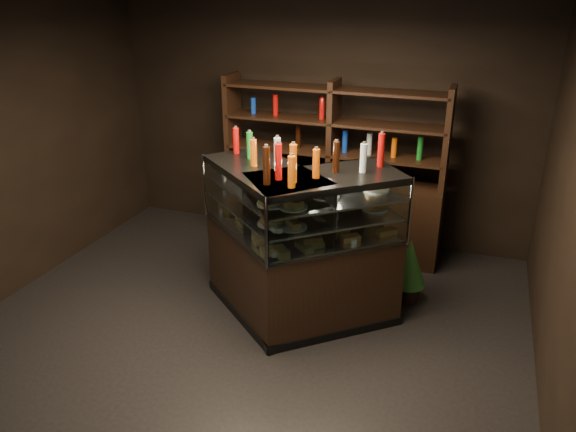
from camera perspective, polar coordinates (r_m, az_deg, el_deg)
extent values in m
plane|color=black|center=(5.17, -5.16, -12.39)|extent=(5.00, 5.00, 0.00)
cube|color=black|center=(6.73, 3.31, 10.17)|extent=(5.00, 0.02, 3.00)
cube|color=black|center=(5.20, 3.60, -6.59)|extent=(1.41, 1.34, 0.85)
cube|color=black|center=(5.39, 3.50, -10.15)|extent=(1.45, 1.38, 0.08)
cube|color=black|center=(4.79, 3.89, 3.82)|extent=(1.41, 1.34, 0.06)
cube|color=silver|center=(5.00, 3.72, -2.25)|extent=(1.34, 1.26, 0.02)
cube|color=silver|center=(4.92, 3.78, -0.14)|extent=(1.34, 1.26, 0.02)
cube|color=silver|center=(4.85, 3.83, 1.82)|extent=(1.34, 1.26, 0.02)
cube|color=white|center=(4.60, 5.52, -0.63)|extent=(0.99, 0.85, 0.60)
cylinder|color=silver|center=(4.92, 12.29, 0.50)|extent=(0.03, 0.03, 0.62)
cylinder|color=silver|center=(4.38, -2.19, -1.79)|extent=(0.03, 0.03, 0.62)
cube|color=black|center=(5.36, -2.19, -5.60)|extent=(1.41, 1.34, 0.85)
cube|color=black|center=(5.55, -2.13, -9.09)|extent=(1.45, 1.38, 0.08)
cube|color=black|center=(4.96, -2.36, 4.55)|extent=(1.41, 1.34, 0.06)
cube|color=silver|center=(5.16, -2.26, -1.36)|extent=(1.33, 1.27, 0.02)
cube|color=silver|center=(5.08, -2.29, 0.70)|extent=(1.33, 1.27, 0.02)
cube|color=silver|center=(5.02, -2.33, 2.60)|extent=(1.33, 1.27, 0.02)
cube|color=white|center=(4.92, -5.78, 0.94)|extent=(0.98, 0.86, 0.60)
cylinder|color=silver|center=(4.38, -2.19, -1.79)|extent=(0.03, 0.03, 0.62)
cylinder|color=silver|center=(5.49, -8.45, 3.16)|extent=(0.03, 0.03, 0.62)
cube|color=#DB9E4E|center=(4.77, -2.10, -2.99)|extent=(0.20, 0.19, 0.06)
cube|color=#DB9E4E|center=(4.89, 1.94, -2.32)|extent=(0.20, 0.19, 0.06)
cube|color=#DB9E4E|center=(5.03, 5.77, -1.68)|extent=(0.20, 0.19, 0.06)
cube|color=#DB9E4E|center=(5.19, 9.37, -1.08)|extent=(0.20, 0.19, 0.06)
cylinder|color=white|center=(4.74, -1.66, -0.78)|extent=(0.24, 0.24, 0.02)
cube|color=#DB9E4E|center=(4.72, -1.67, -0.39)|extent=(0.18, 0.17, 0.05)
cylinder|color=white|center=(4.91, 3.78, 0.05)|extent=(0.24, 0.24, 0.02)
cube|color=#DB9E4E|center=(4.90, 3.79, 0.42)|extent=(0.18, 0.17, 0.05)
cylinder|color=white|center=(5.12, 8.82, 0.81)|extent=(0.24, 0.24, 0.02)
cube|color=#DB9E4E|center=(5.11, 8.84, 1.17)|extent=(0.18, 0.17, 0.05)
cylinder|color=white|center=(4.67, -1.69, 1.24)|extent=(0.24, 0.24, 0.02)
cube|color=#DB9E4E|center=(4.66, -1.69, 1.64)|extent=(0.18, 0.17, 0.05)
cylinder|color=white|center=(4.84, 3.84, 2.01)|extent=(0.24, 0.24, 0.02)
cube|color=#DB9E4E|center=(4.83, 3.85, 2.39)|extent=(0.18, 0.17, 0.05)
cylinder|color=white|center=(5.06, 8.94, 2.70)|extent=(0.24, 0.24, 0.02)
cube|color=#DB9E4E|center=(5.05, 8.96, 3.07)|extent=(0.18, 0.17, 0.05)
cube|color=#DB9E4E|center=(5.59, -5.13, 0.93)|extent=(0.19, 0.19, 0.06)
cube|color=#DB9E4E|center=(5.28, -3.48, -0.35)|extent=(0.19, 0.19, 0.06)
cube|color=#DB9E4E|center=(4.99, -1.64, -1.78)|extent=(0.19, 0.19, 0.06)
cube|color=#DB9E4E|center=(4.70, 0.44, -3.39)|extent=(0.19, 0.19, 0.06)
cylinder|color=white|center=(5.49, -4.66, 2.56)|extent=(0.24, 0.24, 0.02)
cube|color=#DB9E4E|center=(5.48, -4.67, 2.89)|extent=(0.18, 0.17, 0.05)
cylinder|color=white|center=(5.08, -2.30, 0.88)|extent=(0.24, 0.24, 0.02)
cube|color=#DB9E4E|center=(5.07, -2.30, 1.24)|extent=(0.18, 0.17, 0.05)
cylinder|color=white|center=(4.68, 0.48, -1.09)|extent=(0.24, 0.24, 0.02)
cube|color=#DB9E4E|center=(4.66, 0.48, -0.70)|extent=(0.18, 0.17, 0.05)
cylinder|color=white|center=(5.43, -4.72, 4.33)|extent=(0.24, 0.24, 0.02)
cube|color=#DB9E4E|center=(5.42, -4.73, 4.68)|extent=(0.18, 0.17, 0.05)
cylinder|color=white|center=(5.01, -2.33, 2.79)|extent=(0.24, 0.24, 0.02)
cube|color=#DB9E4E|center=(5.00, -2.34, 3.16)|extent=(0.18, 0.17, 0.05)
cylinder|color=white|center=(4.61, 0.48, 0.95)|extent=(0.24, 0.24, 0.02)
cube|color=#DB9E4E|center=(4.60, 0.49, 1.35)|extent=(0.18, 0.17, 0.05)
cylinder|color=#0F38B2|center=(4.54, -2.35, 5.06)|extent=(0.06, 0.06, 0.28)
cylinder|color=silver|center=(4.50, -2.39, 6.88)|extent=(0.03, 0.03, 0.02)
cylinder|color=#B20C0A|center=(4.61, 0.22, 5.36)|extent=(0.06, 0.06, 0.28)
cylinder|color=silver|center=(4.57, 0.23, 7.15)|extent=(0.03, 0.03, 0.02)
cylinder|color=#D8590A|center=(4.69, 2.72, 5.64)|extent=(0.06, 0.06, 0.28)
cylinder|color=silver|center=(4.65, 2.76, 7.40)|extent=(0.03, 0.03, 0.02)
cylinder|color=#147223|center=(4.78, 5.14, 5.90)|extent=(0.06, 0.06, 0.28)
cylinder|color=silver|center=(4.74, 5.20, 7.63)|extent=(0.03, 0.03, 0.02)
cylinder|color=silver|center=(4.88, 7.46, 6.14)|extent=(0.06, 0.06, 0.28)
cylinder|color=silver|center=(4.83, 7.55, 7.84)|extent=(0.03, 0.03, 0.02)
cylinder|color=yellow|center=(4.98, 9.70, 6.36)|extent=(0.06, 0.06, 0.28)
cylinder|color=silver|center=(4.94, 9.81, 8.02)|extent=(0.03, 0.03, 0.02)
cylinder|color=#0F38B2|center=(5.38, -5.07, 7.84)|extent=(0.06, 0.06, 0.28)
cylinder|color=silver|center=(5.35, -5.13, 9.39)|extent=(0.03, 0.03, 0.02)
cylinder|color=#B20C0A|center=(5.19, -4.06, 7.31)|extent=(0.06, 0.06, 0.28)
cylinder|color=silver|center=(5.15, -4.10, 8.92)|extent=(0.03, 0.03, 0.02)
cylinder|color=#D8590A|center=(5.00, -2.97, 6.73)|extent=(0.06, 0.06, 0.28)
cylinder|color=silver|center=(4.96, -3.00, 8.40)|extent=(0.03, 0.03, 0.02)
cylinder|color=#147223|center=(4.82, -1.79, 6.11)|extent=(0.06, 0.06, 0.28)
cylinder|color=silver|center=(4.78, -1.82, 7.84)|extent=(0.03, 0.03, 0.02)
cylinder|color=silver|center=(4.63, -0.53, 5.44)|extent=(0.06, 0.06, 0.28)
cylinder|color=silver|center=(4.59, -0.54, 7.23)|extent=(0.03, 0.03, 0.02)
cylinder|color=yellow|center=(4.45, 0.83, 4.71)|extent=(0.06, 0.06, 0.28)
cylinder|color=silver|center=(4.41, 0.84, 6.56)|extent=(0.03, 0.03, 0.02)
cylinder|color=black|center=(5.81, 11.97, -7.50)|extent=(0.23, 0.23, 0.17)
cone|color=#195A25|center=(5.66, 12.24, -4.63)|extent=(0.35, 0.35, 0.48)
cone|color=#195A25|center=(5.59, 12.37, -3.19)|extent=(0.27, 0.27, 0.34)
cube|color=black|center=(6.57, 4.35, 0.17)|extent=(2.50, 0.44, 0.90)
cube|color=black|center=(6.67, -5.66, 9.53)|extent=(0.06, 0.38, 1.10)
cube|color=black|center=(6.25, 4.62, 8.66)|extent=(0.06, 0.38, 1.10)
cube|color=black|center=(6.05, 15.89, 7.39)|extent=(0.06, 0.38, 1.10)
cube|color=black|center=(6.32, 4.55, 6.46)|extent=(2.45, 0.40, 0.03)
cube|color=black|center=(6.23, 4.65, 9.55)|extent=(2.45, 0.40, 0.03)
cube|color=black|center=(6.16, 4.76, 12.72)|extent=(2.45, 0.40, 0.03)
cylinder|color=#0F38B2|center=(6.59, -3.47, 8.31)|extent=(0.06, 0.06, 0.22)
cylinder|color=#B20C0A|center=(6.49, -1.24, 8.12)|extent=(0.06, 0.06, 0.22)
cylinder|color=#D8590A|center=(6.40, 1.04, 7.91)|extent=(0.06, 0.06, 0.22)
cylinder|color=#147223|center=(6.32, 3.39, 7.68)|extent=(0.06, 0.06, 0.22)
cylinder|color=silver|center=(6.25, 5.79, 7.43)|extent=(0.06, 0.06, 0.22)
cylinder|color=yellow|center=(6.19, 8.24, 7.16)|extent=(0.06, 0.06, 0.22)
cylinder|color=black|center=(6.14, 10.73, 6.88)|extent=(0.06, 0.06, 0.22)
cylinder|color=#0F38B2|center=(6.11, 13.24, 6.57)|extent=(0.06, 0.06, 0.22)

